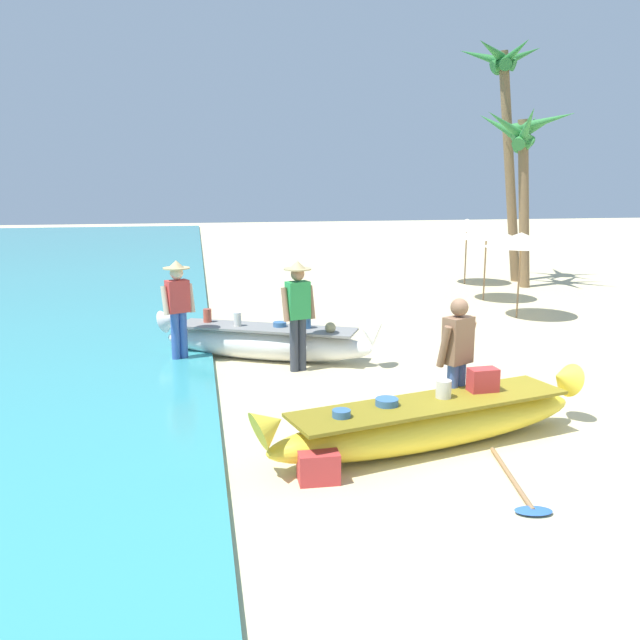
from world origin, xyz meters
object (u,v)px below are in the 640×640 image
object	(u,v)px
boat_white_midground	(266,341)
cooler_box	(318,466)
palm_tree_leaning_seaward	(523,143)
paddle	(519,489)
person_vendor_assistant	(178,304)
palm_tree_tall_inland	(504,94)
boat_yellow_foreground	(431,422)
person_tourist_customer	(457,356)
person_vendor_hatted	(298,308)

from	to	relation	value
boat_white_midground	cooler_box	xyz separation A→B (m)	(0.04, -4.87, -0.16)
palm_tree_leaning_seaward	paddle	bearing A→B (deg)	-115.96
palm_tree_leaning_seaward	paddle	size ratio (longest dim) A/B	3.16
person_vendor_assistant	palm_tree_tall_inland	xyz separation A→B (m)	(9.15, 7.66, 4.41)
boat_yellow_foreground	palm_tree_leaning_seaward	world-z (taller)	palm_tree_leaning_seaward
palm_tree_tall_inland	cooler_box	bearing A→B (deg)	-121.46
palm_tree_tall_inland	cooler_box	size ratio (longest dim) A/B	16.33
person_vendor_assistant	palm_tree_leaning_seaward	xyz separation A→B (m)	(9.25, 6.49, 2.99)
boat_yellow_foreground	person_vendor_assistant	distance (m)	5.17
boat_yellow_foreground	paddle	world-z (taller)	boat_yellow_foreground
boat_white_midground	palm_tree_tall_inland	world-z (taller)	palm_tree_tall_inland
boat_white_midground	person_tourist_customer	distance (m)	4.24
cooler_box	boat_white_midground	bearing A→B (deg)	91.53
person_vendor_hatted	palm_tree_tall_inland	xyz separation A→B (m)	(7.25, 8.42, 4.39)
person_vendor_assistant	palm_tree_leaning_seaward	world-z (taller)	palm_tree_leaning_seaward
boat_white_midground	person_vendor_hatted	size ratio (longest dim) A/B	2.12
cooler_box	palm_tree_leaning_seaward	bearing A→B (deg)	56.75
boat_white_midground	person_vendor_assistant	bearing A→B (deg)	-179.15
boat_white_midground	palm_tree_leaning_seaward	size ratio (longest dim) A/B	0.77
person_vendor_hatted	palm_tree_tall_inland	world-z (taller)	palm_tree_tall_inland
person_vendor_hatted	palm_tree_tall_inland	distance (m)	11.95
palm_tree_tall_inland	paddle	bearing A→B (deg)	-113.55
boat_yellow_foreground	palm_tree_tall_inland	bearing A→B (deg)	62.39
person_tourist_customer	boat_yellow_foreground	bearing A→B (deg)	-133.71
boat_white_midground	person_tourist_customer	world-z (taller)	person_tourist_customer
person_vendor_assistant	paddle	xyz separation A→B (m)	(3.44, -5.45, -0.99)
palm_tree_leaning_seaward	cooler_box	xyz separation A→B (m)	(-7.75, -11.34, -3.85)
person_vendor_assistant	cooler_box	xyz separation A→B (m)	(1.50, -4.85, -0.86)
palm_tree_leaning_seaward	paddle	xyz separation A→B (m)	(-5.81, -11.94, -3.98)
boat_white_midground	person_vendor_hatted	bearing A→B (deg)	-60.72
boat_white_midground	palm_tree_tall_inland	xyz separation A→B (m)	(7.69, 7.64, 5.11)
palm_tree_tall_inland	paddle	xyz separation A→B (m)	(-5.71, -13.11, -5.40)
boat_white_midground	paddle	xyz separation A→B (m)	(1.98, -5.47, -0.29)
boat_yellow_foreground	person_tourist_customer	xyz separation A→B (m)	(0.49, 0.52, 0.63)
person_vendor_hatted	palm_tree_tall_inland	bearing A→B (deg)	49.29
person_tourist_customer	palm_tree_leaning_seaward	distance (m)	12.09
palm_tree_tall_inland	palm_tree_leaning_seaward	world-z (taller)	palm_tree_tall_inland
person_vendor_hatted	paddle	bearing A→B (deg)	-71.83
palm_tree_leaning_seaward	cooler_box	distance (m)	14.27
boat_yellow_foreground	person_vendor_hatted	bearing A→B (deg)	107.14
boat_yellow_foreground	paddle	distance (m)	1.38
boat_white_midground	person_tourist_customer	xyz separation A→B (m)	(1.99, -3.69, 0.62)
person_vendor_hatted	palm_tree_tall_inland	size ratio (longest dim) A/B	0.26
person_tourist_customer	person_vendor_assistant	size ratio (longest dim) A/B	0.94
person_vendor_assistant	cooler_box	world-z (taller)	person_vendor_assistant
person_tourist_customer	palm_tree_tall_inland	xyz separation A→B (m)	(5.70, 11.33, 4.49)
person_vendor_hatted	palm_tree_leaning_seaward	world-z (taller)	palm_tree_leaning_seaward
person_vendor_assistant	cooler_box	size ratio (longest dim) A/B	4.18
boat_yellow_foreground	palm_tree_leaning_seaward	size ratio (longest dim) A/B	0.88
boat_yellow_foreground	cooler_box	xyz separation A→B (m)	(-1.46, -0.67, -0.15)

